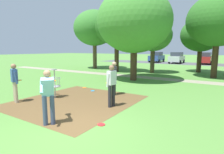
% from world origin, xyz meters
% --- Properties ---
extents(ground_plane, '(160.00, 160.00, 0.00)m').
position_xyz_m(ground_plane, '(0.00, 0.00, 0.00)').
color(ground_plane, '#518438').
extents(dirt_tee_pad, '(4.86, 5.27, 0.01)m').
position_xyz_m(dirt_tee_pad, '(-1.94, 2.48, 0.00)').
color(dirt_tee_pad, brown).
rests_on(dirt_tee_pad, ground).
extents(disc_golf_basket, '(0.98, 0.58, 1.39)m').
position_xyz_m(disc_golf_basket, '(-3.34, 2.46, 0.75)').
color(disc_golf_basket, '#9E9EA3').
rests_on(disc_golf_basket, ground).
extents(player_foreground_watching, '(0.42, 0.49, 1.71)m').
position_xyz_m(player_foreground_watching, '(-0.17, 2.67, 0.97)').
color(player_foreground_watching, '#232328').
rests_on(player_foreground_watching, ground).
extents(player_throwing, '(0.50, 0.44, 1.71)m').
position_xyz_m(player_throwing, '(-4.10, 0.96, 0.97)').
color(player_throwing, tan).
rests_on(player_throwing, ground).
extents(player_waiting_left, '(0.45, 0.47, 1.71)m').
position_xyz_m(player_waiting_left, '(-1.14, 4.45, 0.97)').
color(player_waiting_left, '#232328').
rests_on(player_waiting_left, ground).
extents(player_waiting_right, '(0.72, 1.03, 1.71)m').
position_xyz_m(player_waiting_right, '(-0.82, 0.09, 0.99)').
color(player_waiting_right, '#384260').
rests_on(player_waiting_right, ground).
extents(frisbee_near_basket, '(0.24, 0.24, 0.02)m').
position_xyz_m(frisbee_near_basket, '(0.57, 0.92, 0.01)').
color(frisbee_near_basket, red).
rests_on(frisbee_near_basket, ground).
extents(frisbee_by_tee, '(0.23, 0.23, 0.02)m').
position_xyz_m(frisbee_by_tee, '(-2.62, 4.55, 0.01)').
color(frisbee_by_tee, '#1E93DB').
rests_on(frisbee_by_tee, ground).
extents(frisbee_mid_grass, '(0.26, 0.26, 0.02)m').
position_xyz_m(frisbee_mid_grass, '(-3.60, 4.98, 0.01)').
color(frisbee_mid_grass, orange).
rests_on(frisbee_mid_grass, ground).
extents(tree_near_right, '(3.65, 3.65, 5.24)m').
position_xyz_m(tree_near_right, '(-2.77, 14.31, 3.66)').
color(tree_near_right, brown).
rests_on(tree_near_right, ground).
extents(tree_mid_left, '(3.90, 3.90, 5.40)m').
position_xyz_m(tree_mid_left, '(1.11, 17.11, 3.72)').
color(tree_mid_left, '#422D1E').
rests_on(tree_mid_left, ground).
extents(tree_mid_center, '(4.94, 4.94, 6.93)m').
position_xyz_m(tree_mid_center, '(-10.23, 14.66, 4.81)').
color(tree_mid_center, brown).
rests_on(tree_mid_center, ground).
extents(tree_mid_right, '(5.45, 5.45, 6.67)m').
position_xyz_m(tree_mid_right, '(-2.34, 9.16, 4.34)').
color(tree_mid_right, '#422D1E').
rests_on(tree_mid_right, ground).
extents(tree_far_center, '(4.44, 4.44, 6.48)m').
position_xyz_m(tree_far_center, '(-6.31, 13.30, 4.57)').
color(tree_far_center, '#422D1E').
rests_on(tree_far_center, ground).
extents(tree_far_right, '(4.79, 4.79, 6.62)m').
position_xyz_m(tree_far_right, '(2.71, 13.73, 4.56)').
color(tree_far_right, '#422D1E').
rests_on(tree_far_right, ground).
extents(parking_lot_strip, '(36.00, 6.00, 0.01)m').
position_xyz_m(parking_lot_strip, '(0.00, 28.86, 0.00)').
color(parking_lot_strip, '#4C4C51').
rests_on(parking_lot_strip, ground).
extents(parked_car_leftmost, '(2.02, 4.22, 1.84)m').
position_xyz_m(parked_car_leftmost, '(-7.62, 29.58, 0.92)').
color(parked_car_leftmost, '#2D4784').
rests_on(parked_car_leftmost, ground).
extents(parked_car_center_left, '(1.99, 4.21, 1.84)m').
position_xyz_m(parked_car_center_left, '(-3.87, 28.80, 0.92)').
color(parked_car_center_left, '#B2B7BC').
rests_on(parked_car_center_left, ground).
extents(parked_car_center_right, '(2.00, 4.21, 1.84)m').
position_xyz_m(parked_car_center_right, '(0.40, 29.11, 0.92)').
color(parked_car_center_right, maroon).
rests_on(parked_car_center_right, ground).
extents(gravel_path, '(40.00, 1.36, 0.00)m').
position_xyz_m(gravel_path, '(0.00, 10.93, 0.00)').
color(gravel_path, gray).
rests_on(gravel_path, ground).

